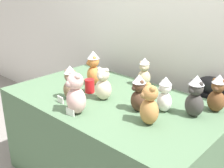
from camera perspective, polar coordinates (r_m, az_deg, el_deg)
The scene contains 16 objects.
wall_back at distance 2.57m, azimuth 11.60°, elevation 12.62°, with size 7.00×0.08×2.60m, color silver.
display_table at distance 2.32m, azimuth -0.00°, elevation -11.94°, with size 1.70×0.99×0.78m, color #4C6B4C.
instrument_case at distance 2.50m, azimuth 19.21°, elevation -8.62°, with size 0.29×0.15×0.93m.
teddy_bear_snow at distance 1.92m, azimuth 10.92°, elevation -2.18°, with size 0.15×0.14×0.25m.
teddy_bear_charcoal at distance 1.89m, azimuth 16.91°, elevation -2.53°, with size 0.15×0.14×0.29m.
teddy_bear_cream at distance 2.08m, azimuth -1.87°, elevation -0.17°, with size 0.16×0.14×0.26m.
teddy_bear_mocha at distance 2.10m, azimuth -8.63°, elevation 0.22°, with size 0.15×0.14×0.27m.
teddy_bear_caramel at distance 1.74m, azimuth 7.78°, elevation -4.48°, with size 0.18×0.17×0.27m.
teddy_bear_blush at distance 1.87m, azimuth -7.55°, elevation -2.14°, with size 0.17×0.16×0.30m.
teddy_bear_chestnut at distance 2.01m, azimuth 21.05°, elevation -1.88°, with size 0.13×0.11×0.27m.
teddy_bear_sand at distance 2.37m, azimuth 6.71°, elevation 2.46°, with size 0.14×0.14×0.25m.
teddy_bear_ginger at distance 2.38m, azimuth -3.89°, elevation 3.27°, with size 0.17×0.16×0.30m.
teddy_bear_cocoa at distance 1.89m, azimuth 5.57°, elevation -1.96°, with size 0.15×0.13×0.27m.
party_cup_red at distance 2.24m, azimuth -4.68°, elevation -0.39°, with size 0.08×0.08×0.11m, color red.
name_card_front_left at distance 1.88m, azimuth -8.70°, elevation -5.80°, with size 0.07×0.01×0.05m, color white.
name_card_front_middle at distance 2.08m, azimuth -10.70°, elevation -3.24°, with size 0.07×0.01×0.05m, color white.
Camera 1 is at (1.33, -1.18, 1.64)m, focal length 43.90 mm.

